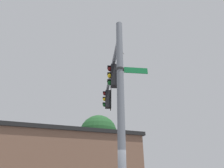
% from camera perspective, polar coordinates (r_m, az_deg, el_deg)
% --- Properties ---
extents(signal_pole, '(0.24, 0.24, 7.33)m').
position_cam_1_polar(signal_pole, '(6.01, 2.73, -8.34)').
color(signal_pole, slate).
rests_on(signal_pole, ground).
extents(mast_arm, '(5.55, 0.40, 0.17)m').
position_cam_1_polar(mast_arm, '(9.73, -0.22, 3.43)').
color(mast_arm, slate).
extents(traffic_light_nearest_pole, '(0.54, 0.49, 1.31)m').
position_cam_1_polar(traffic_light_nearest_pole, '(8.37, 0.50, 2.53)').
color(traffic_light_nearest_pole, black).
extents(traffic_light_mid_inner, '(0.54, 0.49, 1.31)m').
position_cam_1_polar(traffic_light_mid_inner, '(11.00, -1.37, -4.65)').
color(traffic_light_mid_inner, black).
extents(street_name_sign, '(0.28, 1.14, 0.22)m').
position_cam_1_polar(street_name_sign, '(6.69, 4.77, 4.26)').
color(street_name_sign, '#147238').
extents(bird_flying, '(0.27, 0.26, 0.06)m').
position_cam_1_polar(bird_flying, '(11.00, 2.96, 9.55)').
color(bird_flying, '#4C4742').
extents(storefront_building, '(11.28, 13.32, 5.12)m').
position_cam_1_polar(storefront_building, '(18.26, -13.84, -22.98)').
color(storefront_building, brown).
rests_on(storefront_building, ground).
extents(tree_by_storefront, '(3.89, 3.89, 7.60)m').
position_cam_1_polar(tree_by_storefront, '(20.12, -4.18, -15.01)').
color(tree_by_storefront, '#4C3823').
rests_on(tree_by_storefront, ground).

